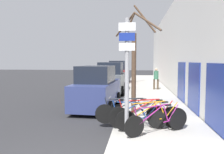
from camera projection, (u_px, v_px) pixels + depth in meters
name	position (u px, v px, depth m)	size (l,w,h in m)	color
ground_plane	(111.00, 95.00, 15.10)	(80.00, 80.00, 0.00)	#28282B
sidewalk_curb	(147.00, 89.00, 17.58)	(3.20, 32.00, 0.15)	#9E9B93
building_facade	(170.00, 50.00, 17.08)	(0.23, 32.00, 6.50)	silver
signpost	(127.00, 73.00, 6.49)	(0.50, 0.15, 3.47)	#939399
bicycle_0	(157.00, 121.00, 6.60)	(1.94, 1.21, 0.90)	black
bicycle_1	(152.00, 118.00, 6.97)	(2.31, 0.81, 0.94)	black
bicycle_2	(146.00, 116.00, 7.17)	(2.44, 0.57, 0.98)	black
bicycle_3	(134.00, 116.00, 7.38)	(2.10, 0.66, 0.85)	black
bicycle_4	(130.00, 113.00, 7.54)	(2.48, 0.44, 0.96)	black
parked_car_0	(97.00, 89.00, 10.82)	(2.11, 4.35, 2.12)	navy
parked_car_1	(111.00, 79.00, 16.15)	(2.07, 4.36, 2.25)	#51565B
parked_car_2	(118.00, 74.00, 22.11)	(1.98, 4.71, 2.37)	maroon
pedestrian_near	(156.00, 77.00, 16.89)	(0.43, 0.36, 1.64)	#4C3D2D
street_tree	(134.00, 63.00, 9.15)	(1.92, 1.76, 4.51)	#4C3828
traffic_light	(135.00, 54.00, 22.27)	(0.20, 0.30, 4.50)	#939399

